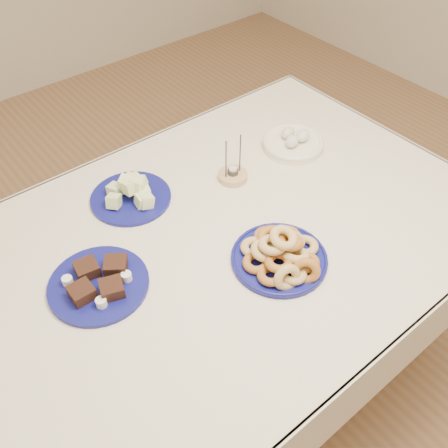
{
  "coord_description": "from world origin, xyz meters",
  "views": [
    {
      "loc": [
        -0.6,
        -0.8,
        1.81
      ],
      "look_at": [
        0.0,
        -0.05,
        0.85
      ],
      "focal_mm": 40.0,
      "sensor_mm": 36.0,
      "label": 1
    }
  ],
  "objects_px": {
    "egg_bowl": "(293,143)",
    "candle_holder": "(233,175)",
    "melon_plate": "(131,193)",
    "dining_table": "(214,263)",
    "brownie_plate": "(99,283)",
    "donut_platter": "(281,255)"
  },
  "relations": [
    {
      "from": "dining_table",
      "to": "brownie_plate",
      "type": "xyz_separation_m",
      "value": [
        -0.34,
        0.05,
        0.12
      ]
    },
    {
      "from": "melon_plate",
      "to": "dining_table",
      "type": "bearing_deg",
      "value": -72.48
    },
    {
      "from": "dining_table",
      "to": "melon_plate",
      "type": "xyz_separation_m",
      "value": [
        -0.09,
        0.29,
        0.13
      ]
    },
    {
      "from": "dining_table",
      "to": "donut_platter",
      "type": "relative_size",
      "value": 4.8
    },
    {
      "from": "candle_holder",
      "to": "egg_bowl",
      "type": "height_order",
      "value": "candle_holder"
    },
    {
      "from": "dining_table",
      "to": "donut_platter",
      "type": "distance_m",
      "value": 0.25
    },
    {
      "from": "candle_holder",
      "to": "egg_bowl",
      "type": "relative_size",
      "value": 0.64
    },
    {
      "from": "melon_plate",
      "to": "egg_bowl",
      "type": "bearing_deg",
      "value": -11.87
    },
    {
      "from": "melon_plate",
      "to": "donut_platter",
      "type": "bearing_deg",
      "value": -69.26
    },
    {
      "from": "brownie_plate",
      "to": "egg_bowl",
      "type": "relative_size",
      "value": 1.37
    },
    {
      "from": "melon_plate",
      "to": "brownie_plate",
      "type": "height_order",
      "value": "melon_plate"
    },
    {
      "from": "candle_holder",
      "to": "egg_bowl",
      "type": "bearing_deg",
      "value": -0.67
    },
    {
      "from": "brownie_plate",
      "to": "melon_plate",
      "type": "bearing_deg",
      "value": 43.9
    },
    {
      "from": "dining_table",
      "to": "candle_holder",
      "type": "bearing_deg",
      "value": 38.52
    },
    {
      "from": "dining_table",
      "to": "melon_plate",
      "type": "relative_size",
      "value": 5.24
    },
    {
      "from": "melon_plate",
      "to": "brownie_plate",
      "type": "xyz_separation_m",
      "value": [
        -0.25,
        -0.24,
        -0.01
      ]
    },
    {
      "from": "melon_plate",
      "to": "brownie_plate",
      "type": "distance_m",
      "value": 0.35
    },
    {
      "from": "egg_bowl",
      "to": "candle_holder",
      "type": "bearing_deg",
      "value": 179.33
    },
    {
      "from": "candle_holder",
      "to": "brownie_plate",
      "type": "bearing_deg",
      "value": -167.9
    },
    {
      "from": "dining_table",
      "to": "candle_holder",
      "type": "height_order",
      "value": "candle_holder"
    },
    {
      "from": "egg_bowl",
      "to": "dining_table",
      "type": "bearing_deg",
      "value": -160.8
    },
    {
      "from": "donut_platter",
      "to": "dining_table",
      "type": "bearing_deg",
      "value": 115.51
    }
  ]
}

